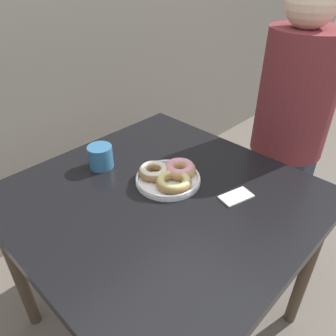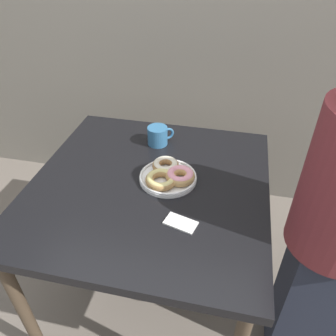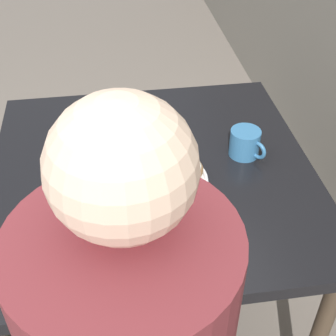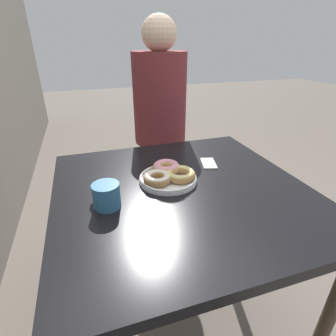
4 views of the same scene
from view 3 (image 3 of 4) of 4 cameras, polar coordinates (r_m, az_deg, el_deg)
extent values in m
plane|color=#70665B|center=(2.00, -6.38, -17.65)|extent=(14.00, 14.00, 0.00)
cube|color=black|center=(1.45, -1.82, -0.79)|extent=(0.97, 0.98, 0.04)
cylinder|color=#473828|center=(2.04, -15.24, -2.47)|extent=(0.05, 0.05, 0.72)
cylinder|color=#473828|center=(2.09, 8.80, -0.22)|extent=(0.05, 0.05, 0.72)
cylinder|color=white|center=(1.38, 0.00, -1.71)|extent=(0.24, 0.24, 0.01)
torus|color=white|center=(1.37, 0.00, -1.33)|extent=(0.24, 0.24, 0.01)
torus|color=tan|center=(1.32, -0.06, -2.32)|extent=(0.16, 0.16, 0.04)
torus|color=pink|center=(1.32, -0.06, -2.09)|extent=(0.15, 0.15, 0.03)
torus|color=#9E7042|center=(1.39, 1.99, -0.14)|extent=(0.13, 0.13, 0.04)
torus|color=silver|center=(1.38, 2.00, 0.06)|extent=(0.12, 0.12, 0.03)
torus|color=#B2844C|center=(1.37, -2.02, -0.61)|extent=(0.13, 0.13, 0.03)
torus|color=#E0D17F|center=(1.37, -2.02, -0.42)|extent=(0.12, 0.12, 0.03)
cylinder|color=teal|center=(1.49, 9.33, 3.06)|extent=(0.10, 0.10, 0.09)
cylinder|color=#382114|center=(1.47, 9.48, 4.27)|extent=(0.08, 0.08, 0.00)
torus|color=teal|center=(1.46, 10.91, 2.13)|extent=(0.06, 0.04, 0.06)
sphere|color=beige|center=(0.56, -5.67, -0.01)|extent=(0.19, 0.19, 0.19)
cube|color=white|center=(1.30, -9.62, -5.57)|extent=(0.13, 0.09, 0.01)
camera|label=1|loc=(1.82, -29.08, 28.91)|focal=35.00mm
camera|label=2|loc=(1.20, -61.08, 18.62)|focal=35.00mm
camera|label=4|loc=(2.02, 5.13, 28.34)|focal=28.00mm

